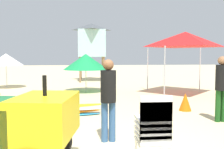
% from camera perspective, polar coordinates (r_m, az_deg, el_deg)
% --- Properties ---
extents(stacked_plastic_chairs, '(0.48, 0.48, 1.20)m').
position_cam_1_polar(stacked_plastic_chairs, '(3.89, 9.63, -11.88)').
color(stacked_plastic_chairs, white).
rests_on(stacked_plastic_chairs, ground).
extents(surfboard_pile, '(2.57, 0.90, 0.32)m').
position_cam_1_polar(surfboard_pile, '(7.45, -11.12, -8.24)').
color(surfboard_pile, '#268CCC').
rests_on(surfboard_pile, ground).
extents(lifeguard_near_left, '(0.32, 0.32, 1.77)m').
position_cam_1_polar(lifeguard_near_left, '(7.20, 23.99, -2.04)').
color(lifeguard_near_left, '#194C19').
rests_on(lifeguard_near_left, ground).
extents(lifeguard_near_right, '(0.32, 0.32, 1.71)m').
position_cam_1_polar(lifeguard_near_right, '(5.07, -0.85, -4.67)').
color(lifeguard_near_right, '#33598C').
rests_on(lifeguard_near_right, ground).
extents(popup_canopy, '(2.83, 2.83, 2.85)m').
position_cam_1_polar(popup_canopy, '(11.76, 16.60, 7.78)').
color(popup_canopy, '#B2B2B7').
rests_on(popup_canopy, ground).
extents(lifeguard_tower, '(1.98, 1.98, 3.94)m').
position_cam_1_polar(lifeguard_tower, '(17.05, -4.72, 7.96)').
color(lifeguard_tower, olive).
rests_on(lifeguard_tower, ground).
extents(beach_umbrella_left, '(1.81, 1.81, 1.88)m').
position_cam_1_polar(beach_umbrella_left, '(14.49, -23.30, 3.22)').
color(beach_umbrella_left, beige).
rests_on(beach_umbrella_left, ground).
extents(beach_umbrella_far, '(2.17, 2.17, 1.86)m').
position_cam_1_polar(beach_umbrella_far, '(12.03, -6.08, 2.96)').
color(beach_umbrella_far, beige).
rests_on(beach_umbrella_far, ground).
extents(traffic_cone_near, '(0.40, 0.40, 0.57)m').
position_cam_1_polar(traffic_cone_near, '(8.35, 16.58, -6.07)').
color(traffic_cone_near, orange).
rests_on(traffic_cone_near, ground).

